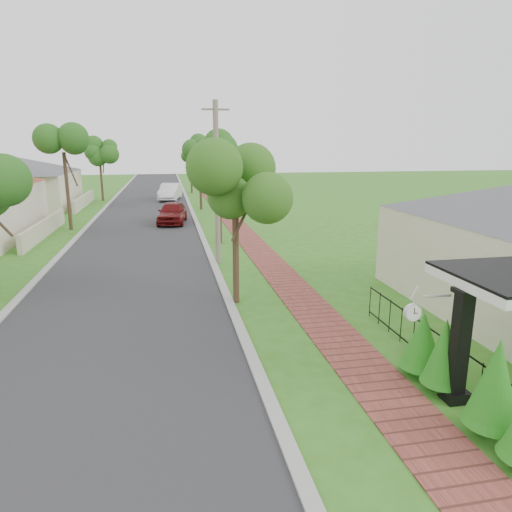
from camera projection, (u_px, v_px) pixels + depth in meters
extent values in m
plane|color=#356D1A|center=(237.00, 397.00, 9.91)|extent=(160.00, 160.00, 0.00)
cube|color=#28282B|center=(141.00, 233.00, 28.43)|extent=(7.00, 120.00, 0.02)
cube|color=#9E9E99|center=(200.00, 231.00, 29.10)|extent=(0.30, 120.00, 0.10)
cube|color=#9E9E99|center=(80.00, 235.00, 27.75)|extent=(0.30, 120.00, 0.10)
cube|color=#954A3B|center=(240.00, 229.00, 29.59)|extent=(1.50, 120.00, 0.03)
cube|color=black|center=(460.00, 346.00, 9.51)|extent=(0.30, 0.30, 2.52)
cube|color=black|center=(454.00, 395.00, 9.78)|extent=(0.48, 0.48, 0.24)
cube|color=black|center=(466.00, 291.00, 9.22)|extent=(0.42, 0.42, 0.10)
cube|color=black|center=(445.00, 339.00, 10.60)|extent=(0.03, 8.00, 0.03)
cube|color=black|center=(442.00, 370.00, 10.79)|extent=(0.03, 8.00, 0.03)
cylinder|color=black|center=(504.00, 403.00, 8.80)|extent=(0.02, 0.02, 1.00)
cylinder|color=black|center=(481.00, 385.00, 9.43)|extent=(0.02, 0.02, 1.00)
cylinder|color=black|center=(461.00, 370.00, 10.07)|extent=(0.02, 0.02, 1.00)
cylinder|color=black|center=(443.00, 357.00, 10.70)|extent=(0.02, 0.02, 1.00)
cylinder|color=black|center=(428.00, 345.00, 11.34)|extent=(0.02, 0.02, 1.00)
cylinder|color=black|center=(414.00, 334.00, 11.98)|extent=(0.02, 0.02, 1.00)
cylinder|color=black|center=(401.00, 325.00, 12.61)|extent=(0.02, 0.02, 1.00)
cylinder|color=black|center=(390.00, 316.00, 13.25)|extent=(0.02, 0.02, 1.00)
cylinder|color=black|center=(379.00, 308.00, 13.88)|extent=(0.02, 0.02, 1.00)
cylinder|color=black|center=(370.00, 301.00, 14.52)|extent=(0.02, 0.02, 1.00)
cylinder|color=#382619|center=(220.00, 203.00, 24.91)|extent=(0.22, 0.22, 4.55)
sphere|color=#224F15|center=(219.00, 158.00, 24.34)|extent=(1.70, 1.70, 1.70)
cylinder|color=#382619|center=(200.00, 180.00, 38.22)|extent=(0.22, 0.22, 4.90)
sphere|color=#224F15|center=(200.00, 149.00, 37.60)|extent=(1.70, 1.70, 1.70)
cylinder|color=#382619|center=(191.00, 174.00, 51.65)|extent=(0.22, 0.22, 4.20)
sphere|color=#224F15|center=(191.00, 154.00, 51.12)|extent=(1.70, 1.70, 1.70)
cylinder|color=#382619|center=(68.00, 192.00, 28.92)|extent=(0.22, 0.22, 4.90)
sphere|color=#224F15|center=(63.00, 150.00, 28.30)|extent=(1.70, 1.70, 1.70)
cylinder|color=#382619|center=(101.00, 177.00, 44.22)|extent=(0.22, 0.22, 4.55)
sphere|color=#224F15|center=(99.00, 152.00, 43.65)|extent=(1.70, 1.70, 1.70)
sphere|color=#186213|center=(491.00, 416.00, 8.50)|extent=(0.81, 0.81, 0.81)
cone|color=#186213|center=(496.00, 378.00, 8.32)|extent=(0.92, 0.92, 1.55)
sphere|color=#186213|center=(441.00, 377.00, 10.03)|extent=(0.71, 0.71, 0.71)
cone|color=#186213|center=(445.00, 348.00, 9.86)|extent=(0.81, 0.81, 1.37)
sphere|color=#186213|center=(421.00, 361.00, 10.85)|extent=(0.82, 0.82, 0.82)
cone|color=#186213|center=(423.00, 337.00, 10.71)|extent=(0.93, 0.93, 1.22)
cube|color=#BFB299|center=(45.00, 228.00, 27.27)|extent=(0.25, 10.00, 1.00)
cube|color=beige|center=(5.00, 191.00, 39.19)|extent=(11.00, 10.00, 3.00)
pyramid|color=#4C4C51|center=(1.00, 164.00, 38.65)|extent=(15.56, 15.56, 1.60)
cube|color=#BFB299|center=(84.00, 201.00, 40.62)|extent=(0.25, 10.00, 1.00)
imported|color=#5E0E0E|center=(172.00, 213.00, 31.70)|extent=(2.37, 4.62, 1.50)
imported|color=white|center=(170.00, 192.00, 45.09)|extent=(2.51, 5.12, 1.61)
cylinder|color=#382619|center=(236.00, 248.00, 15.45)|extent=(0.22, 0.22, 3.86)
sphere|color=#36681E|center=(235.00, 188.00, 14.97)|extent=(1.92, 1.92, 1.92)
cylinder|color=gray|center=(217.00, 185.00, 20.31)|extent=(0.24, 0.24, 7.22)
cube|color=gray|center=(215.00, 109.00, 19.55)|extent=(1.20, 0.08, 0.08)
cube|color=silver|center=(437.00, 296.00, 9.58)|extent=(0.64, 0.05, 0.05)
cylinder|color=silver|center=(413.00, 304.00, 9.52)|extent=(0.02, 0.02, 0.27)
cylinder|color=silver|center=(413.00, 312.00, 9.56)|extent=(0.38, 0.10, 0.38)
cylinder|color=white|center=(414.00, 313.00, 9.51)|extent=(0.33, 0.01, 0.33)
cylinder|color=white|center=(411.00, 312.00, 9.62)|extent=(0.33, 0.01, 0.33)
cube|color=black|center=(414.00, 311.00, 9.49)|extent=(0.01, 0.01, 0.13)
cube|color=black|center=(416.00, 313.00, 9.51)|extent=(0.08, 0.01, 0.02)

